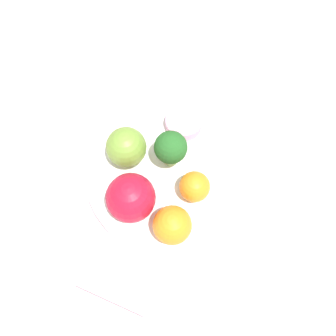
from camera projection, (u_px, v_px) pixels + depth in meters
name	position (u px, v px, depth m)	size (l,w,h in m)	color
ground_plane	(168.00, 188.00, 0.52)	(6.00, 6.00, 0.00)	gray
table_surface	(168.00, 185.00, 0.51)	(1.20, 1.20, 0.02)	silver
bowl	(168.00, 177.00, 0.48)	(0.23, 0.23, 0.04)	white
broccoli	(170.00, 148.00, 0.44)	(0.05, 0.05, 0.06)	#8CB76B
apple_red	(131.00, 198.00, 0.41)	(0.06, 0.06, 0.06)	#B7142D
apple_green	(126.00, 147.00, 0.45)	(0.06, 0.06, 0.06)	olive
orange_front	(194.00, 187.00, 0.43)	(0.04, 0.04, 0.04)	orange
orange_back	(172.00, 225.00, 0.41)	(0.05, 0.05, 0.05)	orange
small_cup	(184.00, 123.00, 0.49)	(0.06, 0.06, 0.02)	#EA9EC6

